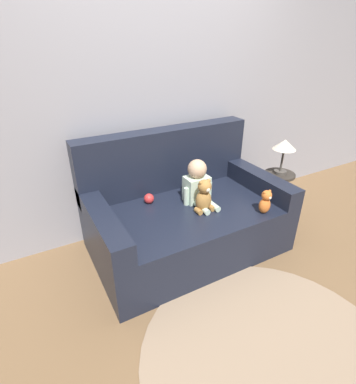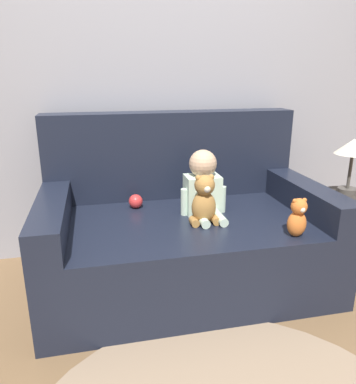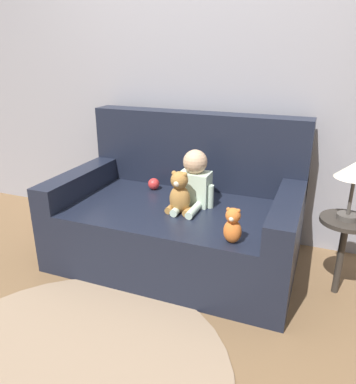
{
  "view_description": "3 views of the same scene",
  "coord_description": "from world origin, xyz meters",
  "views": [
    {
      "loc": [
        -1.13,
        -1.87,
        1.71
      ],
      "look_at": [
        -0.1,
        -0.01,
        0.59
      ],
      "focal_mm": 28.0,
      "sensor_mm": 36.0,
      "label": 1
    },
    {
      "loc": [
        -0.49,
        -1.97,
        1.23
      ],
      "look_at": [
        -0.08,
        -0.15,
        0.63
      ],
      "focal_mm": 35.0,
      "sensor_mm": 36.0,
      "label": 2
    },
    {
      "loc": [
        0.88,
        -2.18,
        1.41
      ],
      "look_at": [
        0.06,
        -0.12,
        0.57
      ],
      "focal_mm": 35.0,
      "sensor_mm": 36.0,
      "label": 3
    }
  ],
  "objects": [
    {
      "name": "toy_ball",
      "position": [
        -0.27,
        0.2,
        0.47
      ],
      "size": [
        0.09,
        0.09,
        0.09
      ],
      "color": "red",
      "rests_on": "couch"
    },
    {
      "name": "couch",
      "position": [
        0.0,
        0.07,
        0.32
      ],
      "size": [
        1.62,
        0.99,
        0.99
      ],
      "color": "black",
      "rests_on": "ground_plane"
    },
    {
      "name": "person_baby",
      "position": [
        0.11,
        0.03,
        0.6
      ],
      "size": [
        0.28,
        0.34,
        0.38
      ],
      "color": "silver",
      "rests_on": "couch"
    },
    {
      "name": "floor_rug",
      "position": [
        -0.1,
        -1.17,
        0.01
      ],
      "size": [
        1.59,
        1.59,
        0.01
      ],
      "color": "gray",
      "rests_on": "ground_plane"
    },
    {
      "name": "wall_back",
      "position": [
        0.0,
        0.58,
        1.3
      ],
      "size": [
        8.0,
        0.05,
        2.6
      ],
      "color": "#93939E",
      "rests_on": "ground_plane"
    },
    {
      "name": "ground_plane",
      "position": [
        0.0,
        0.0,
        0.0
      ],
      "size": [
        12.0,
        12.0,
        0.0
      ],
      "primitive_type": "plane",
      "color": "brown"
    },
    {
      "name": "side_table",
      "position": [
        1.06,
        0.01,
        0.64
      ],
      "size": [
        0.3,
        0.3,
        0.84
      ],
      "color": "#332D28",
      "rests_on": "ground_plane"
    },
    {
      "name": "teddy_bear_brown",
      "position": [
        0.07,
        -0.13,
        0.56
      ],
      "size": [
        0.16,
        0.13,
        0.28
      ],
      "color": "#AD7A3D",
      "rests_on": "couch"
    },
    {
      "name": "plush_toy_side",
      "position": [
        0.48,
        -0.4,
        0.53
      ],
      "size": [
        0.1,
        0.09,
        0.2
      ],
      "color": "orange",
      "rests_on": "couch"
    }
  ]
}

